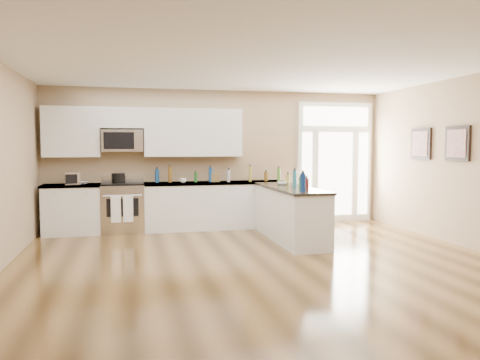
{
  "coord_description": "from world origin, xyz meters",
  "views": [
    {
      "loc": [
        -1.81,
        -5.52,
        1.66
      ],
      "look_at": [
        -0.04,
        2.0,
        1.1
      ],
      "focal_mm": 35.0,
      "sensor_mm": 36.0,
      "label": 1
    }
  ],
  "objects_px": {
    "peninsula_cabinet": "(290,215)",
    "stockpot": "(118,178)",
    "toaster_oven": "(72,179)",
    "kitchen_range": "(123,207)"
  },
  "relations": [
    {
      "from": "stockpot",
      "to": "peninsula_cabinet",
      "type": "bearing_deg",
      "value": -27.4
    },
    {
      "from": "peninsula_cabinet",
      "to": "stockpot",
      "type": "height_order",
      "value": "stockpot"
    },
    {
      "from": "peninsula_cabinet",
      "to": "stockpot",
      "type": "xyz_separation_m",
      "value": [
        -2.96,
        1.54,
        0.61
      ]
    },
    {
      "from": "kitchen_range",
      "to": "toaster_oven",
      "type": "distance_m",
      "value": 1.08
    },
    {
      "from": "peninsula_cabinet",
      "to": "toaster_oven",
      "type": "distance_m",
      "value": 4.08
    },
    {
      "from": "kitchen_range",
      "to": "stockpot",
      "type": "height_order",
      "value": "stockpot"
    },
    {
      "from": "kitchen_range",
      "to": "stockpot",
      "type": "xyz_separation_m",
      "value": [
        -0.08,
        0.09,
        0.57
      ]
    },
    {
      "from": "peninsula_cabinet",
      "to": "stockpot",
      "type": "bearing_deg",
      "value": 152.6
    },
    {
      "from": "toaster_oven",
      "to": "stockpot",
      "type": "bearing_deg",
      "value": -2.52
    },
    {
      "from": "stockpot",
      "to": "toaster_oven",
      "type": "height_order",
      "value": "toaster_oven"
    }
  ]
}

